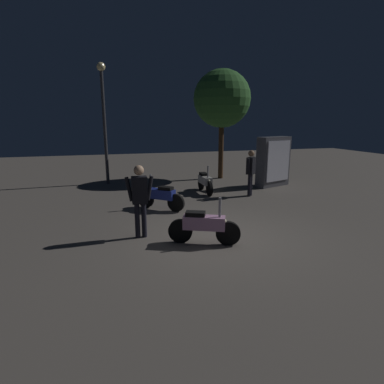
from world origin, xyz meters
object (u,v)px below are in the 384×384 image
Objects in this scene: person_rider_beside at (251,169)px; streetlamp_near at (104,109)px; motorcycle_blue_parked_left at (161,196)px; person_bystander_far at (140,195)px; kiosk_billboard at (273,162)px; motorcycle_pink_foreground at (204,226)px; motorcycle_white_parked_right at (205,182)px.

streetlamp_near is (-5.07, 3.90, 2.22)m from person_rider_beside.
person_bystander_far is at bearing 108.98° from motorcycle_blue_parked_left.
kiosk_billboard reaches higher than motorcycle_blue_parked_left.
person_bystander_far is (-1.33, 0.80, 0.62)m from motorcycle_pink_foreground.
person_rider_beside is 0.33× the size of streetlamp_near.
kiosk_billboard is at bearing -20.07° from streetlamp_near.
person_bystander_far is at bearing 17.04° from kiosk_billboard.
person_bystander_far is 0.34× the size of streetlamp_near.
person_rider_beside is at bearing 19.41° from kiosk_billboard.
motorcycle_pink_foreground is 0.88× the size of person_bystander_far.
person_rider_beside is at bearing 56.90° from motorcycle_white_parked_right.
person_rider_beside is (3.09, 3.92, 0.59)m from motorcycle_pink_foreground.
person_rider_beside is (3.54, 0.88, 0.59)m from motorcycle_blue_parked_left.
person_rider_beside reaches higher than motorcycle_white_parked_right.
person_rider_beside reaches higher than motorcycle_pink_foreground.
motorcycle_pink_foreground is at bearing -75.82° from streetlamp_near.
person_bystander_far is (-2.98, -4.09, 0.62)m from motorcycle_white_parked_right.
streetlamp_near is (-1.53, 4.78, 2.80)m from motorcycle_blue_parked_left.
person_bystander_far is 0.84× the size of kiosk_billboard.
motorcycle_blue_parked_left is 2.79m from motorcycle_white_parked_right.
motorcycle_white_parked_right is 5.43m from streetlamp_near.
kiosk_billboard reaches higher than motorcycle_pink_foreground.
kiosk_billboard is at bearing 71.46° from motorcycle_pink_foreground.
motorcycle_white_parked_right is 5.10m from person_bystander_far.
streetlamp_near is at bearing -39.15° from kiosk_billboard.
motorcycle_pink_foreground is 5.16m from motorcycle_white_parked_right.
motorcycle_white_parked_right is (2.09, 1.85, 0.00)m from motorcycle_blue_parked_left.
kiosk_billboard is at bearing -96.06° from person_rider_beside.
motorcycle_pink_foreground is 1.68m from person_bystander_far.
streetlamp_near is (-1.98, 7.82, 2.80)m from motorcycle_pink_foreground.
person_rider_beside is at bearing 75.57° from motorcycle_pink_foreground.
motorcycle_pink_foreground is 7.23m from kiosk_billboard.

